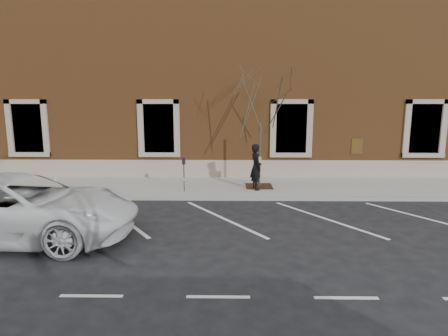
{
  "coord_description": "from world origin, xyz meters",
  "views": [
    {
      "loc": [
        0.2,
        -13.48,
        3.64
      ],
      "look_at": [
        0.0,
        0.6,
        1.1
      ],
      "focal_mm": 30.0,
      "sensor_mm": 36.0,
      "label": 1
    }
  ],
  "objects_px": {
    "sapling": "(260,105)",
    "white_truck": "(18,208)",
    "man": "(256,167)",
    "parking_meter": "(184,167)"
  },
  "relations": [
    {
      "from": "sapling",
      "to": "white_truck",
      "type": "bearing_deg",
      "value": -140.4
    },
    {
      "from": "man",
      "to": "sapling",
      "type": "height_order",
      "value": "sapling"
    },
    {
      "from": "parking_meter",
      "to": "sapling",
      "type": "xyz_separation_m",
      "value": [
        2.99,
        0.89,
        2.34
      ]
    },
    {
      "from": "man",
      "to": "sapling",
      "type": "distance_m",
      "value": 2.47
    },
    {
      "from": "sapling",
      "to": "parking_meter",
      "type": "bearing_deg",
      "value": -163.49
    },
    {
      "from": "man",
      "to": "sapling",
      "type": "relative_size",
      "value": 0.38
    },
    {
      "from": "white_truck",
      "to": "sapling",
      "type": "bearing_deg",
      "value": -49.2
    },
    {
      "from": "man",
      "to": "parking_meter",
      "type": "relative_size",
      "value": 1.29
    },
    {
      "from": "white_truck",
      "to": "man",
      "type": "bearing_deg",
      "value": -51.15
    },
    {
      "from": "parking_meter",
      "to": "white_truck",
      "type": "bearing_deg",
      "value": -116.13
    }
  ]
}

